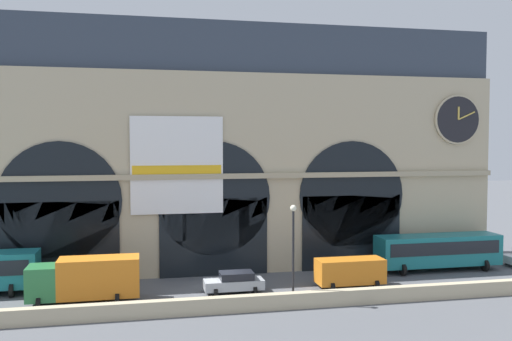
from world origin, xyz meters
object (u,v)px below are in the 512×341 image
at_px(van_mideast, 350,271).
at_px(street_lamp_quayside, 293,241).
at_px(box_truck_midwest, 86,278).
at_px(bus_east, 438,250).
at_px(car_center, 234,282).

relative_size(van_mideast, street_lamp_quayside, 0.75).
bearing_deg(street_lamp_quayside, box_truck_midwest, 166.03).
relative_size(box_truck_midwest, street_lamp_quayside, 1.09).
height_order(bus_east, street_lamp_quayside, street_lamp_quayside).
relative_size(bus_east, street_lamp_quayside, 1.59).
xyz_separation_m(van_mideast, bus_east, (9.56, 3.62, 0.54)).
bearing_deg(box_truck_midwest, car_center, 1.96).
bearing_deg(van_mideast, box_truck_midwest, -179.87).
height_order(van_mideast, street_lamp_quayside, street_lamp_quayside).
relative_size(car_center, van_mideast, 0.85).
bearing_deg(car_center, van_mideast, -2.03).
bearing_deg(street_lamp_quayside, van_mideast, 32.39).
height_order(van_mideast, bus_east, bus_east).
bearing_deg(bus_east, car_center, -169.88).
bearing_deg(car_center, box_truck_midwest, -178.04).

